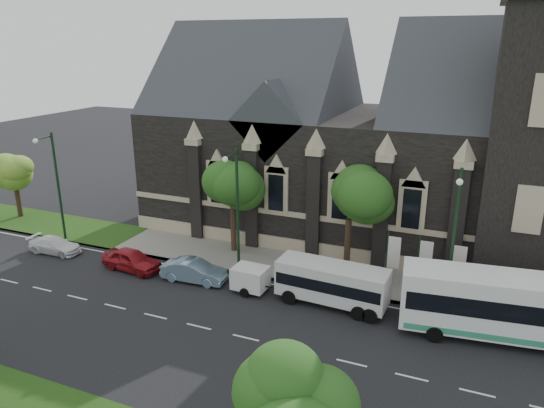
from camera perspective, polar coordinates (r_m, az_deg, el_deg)
The scene contains 19 objects.
ground at distance 28.85m, azimuth -3.00°, elevation -14.97°, with size 160.00×160.00×0.00m, color black.
sidewalk at distance 36.52m, azimuth 3.45°, elevation -7.34°, with size 80.00×5.00×0.15m, color gray.
museum at distance 41.59m, azimuth 14.68°, elevation 7.01°, with size 40.00×17.70×29.90m.
tree_park_east at distance 17.23m, azimuth 2.43°, elevation -22.01°, with size 3.40×3.40×6.28m.
tree_walk_right at distance 34.73m, azimuth 9.30°, elevation 1.26°, with size 4.08×4.08×7.80m.
tree_walk_left at distance 37.70m, azimuth -4.13°, elevation 2.66°, with size 3.91×3.91×7.64m.
tree_walk_far at distance 51.17m, azimuth -27.10°, elevation 3.53°, with size 3.40×3.40×6.28m.
street_lamp_near at distance 30.74m, azimuth 20.00°, elevation -3.26°, with size 0.36×1.88×9.00m.
street_lamp_mid at distance 34.02m, azimuth -4.11°, elevation -0.15°, with size 0.36×1.88×9.00m.
street_lamp_far at distance 43.37m, azimuth -23.41°, elevation 2.39°, with size 0.36×1.88×9.00m.
banner_flag_left at distance 33.79m, azimuth 13.41°, elevation -5.70°, with size 0.90×0.10×4.00m.
banner_flag_center at distance 33.60m, azimuth 16.78°, elevation -6.14°, with size 0.90×0.10×4.00m.
banner_flag_right at distance 33.52m, azimuth 20.19°, elevation -6.56°, with size 0.90×0.10×4.00m.
tour_coach at distance 30.67m, azimuth 26.81°, elevation -10.54°, with size 13.09×4.22×3.75m.
shuttle_bus at distance 31.49m, azimuth 6.88°, elevation -8.82°, with size 7.02×2.80×2.66m.
box_trailer at distance 33.09m, azimuth -2.48°, elevation -8.41°, with size 3.24×1.91×1.71m.
sedan at distance 34.95m, azimuth -8.86°, elevation -7.53°, with size 1.58×4.54×1.50m, color #7995AF.
car_far_red at distance 37.50m, azimuth -15.67°, elevation -6.14°, with size 1.83×4.55×1.55m, color maroon.
car_far_white at distance 42.53m, azimuth -23.50°, elevation -4.32°, with size 1.72×4.24×1.23m, color white.
Camera 1 is at (10.60, -21.76, 15.70)m, focal length 33.07 mm.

